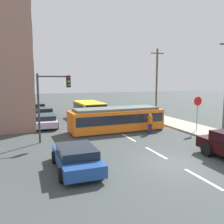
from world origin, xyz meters
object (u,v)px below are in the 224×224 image
streetcar_tram (116,119)px  parked_sedan_far (45,112)px  parked_sedan_near (76,157)px  parked_sedan_mid (46,120)px  parked_sedan_furthest (38,107)px  city_bus (89,109)px  stop_sign (198,106)px  traffic_light_mast (52,95)px  utility_pole_mid (157,80)px  pedestrian_crossing (150,122)px

streetcar_tram → parked_sedan_far: (-5.25, 9.73, -0.44)m
parked_sedan_near → parked_sedan_mid: size_ratio=0.94×
streetcar_tram → parked_sedan_furthest: 16.41m
city_bus → stop_sign: size_ratio=1.90×
streetcar_tram → parked_sedan_far: bearing=118.3°
parked_sedan_mid → traffic_light_mast: (0.07, -5.65, 2.74)m
parked_sedan_mid → parked_sedan_far: (0.36, 5.77, -0.00)m
parked_sedan_mid → utility_pole_mid: size_ratio=0.53×
pedestrian_crossing → parked_sedan_furthest: bearing=115.0°
pedestrian_crossing → utility_pole_mid: size_ratio=0.20×
traffic_light_mast → streetcar_tram: bearing=17.0°
pedestrian_crossing → streetcar_tram: bearing=140.5°
parked_sedan_furthest → stop_sign: 21.77m
city_bus → parked_sedan_furthest: (-5.21, 8.31, -0.47)m
stop_sign → streetcar_tram: bearing=156.4°
parked_sedan_mid → stop_sign: 13.70m
city_bus → parked_sedan_mid: 5.93m
pedestrian_crossing → parked_sedan_near: size_ratio=0.39×
city_bus → parked_sedan_near: (-4.47, -14.52, -0.48)m
parked_sedan_near → parked_sedan_far: same height
parked_sedan_mid → traffic_light_mast: bearing=-89.3°
stop_sign → parked_sedan_near: bearing=-157.2°
parked_sedan_mid → traffic_light_mast: 6.28m
streetcar_tram → stop_sign: bearing=-23.6°
pedestrian_crossing → parked_sedan_near: 9.20m
stop_sign → traffic_light_mast: 11.88m
parked_sedan_mid → utility_pole_mid: 15.61m
city_bus → traffic_light_mast: 10.31m
streetcar_tram → stop_sign: (6.24, -2.73, 1.13)m
parked_sedan_far → pedestrian_crossing: bearing=-57.1°
streetcar_tram → traffic_light_mast: size_ratio=1.68×
streetcar_tram → pedestrian_crossing: size_ratio=4.88×
stop_sign → utility_pole_mid: 11.60m
parked_sedan_furthest → utility_pole_mid: 16.68m
parked_sedan_near → parked_sedan_far: (-0.22, 17.20, -0.00)m
parked_sedan_near → traffic_light_mast: traffic_light_mast is taller
stop_sign → traffic_light_mast: (-11.78, 1.04, 1.17)m
parked_sedan_furthest → parked_sedan_near: bearing=-88.1°
streetcar_tram → traffic_light_mast: (-5.53, -1.69, 2.31)m
pedestrian_crossing → parked_sedan_near: pedestrian_crossing is taller
pedestrian_crossing → stop_sign: bearing=-12.3°
streetcar_tram → stop_sign: 6.91m
stop_sign → traffic_light_mast: traffic_light_mast is taller
utility_pole_mid → parked_sedan_near: bearing=-131.4°
streetcar_tram → pedestrian_crossing: streetcar_tram is taller
traffic_light_mast → parked_sedan_furthest: bearing=90.8°
pedestrian_crossing → traffic_light_mast: size_ratio=0.35×
parked_sedan_mid → stop_sign: bearing=-29.5°
streetcar_tram → parked_sedan_far: 11.06m
parked_sedan_mid → pedestrian_crossing: bearing=-36.5°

